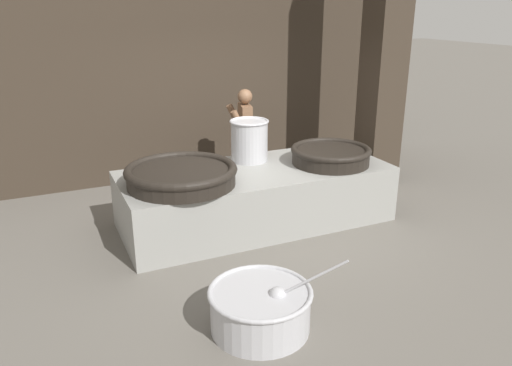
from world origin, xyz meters
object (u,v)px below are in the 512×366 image
object	(u,v)px
giant_wok_far	(331,155)
prep_bowl_vegetables	(260,307)
giant_wok_near	(181,175)
stock_pot	(249,140)
cook	(245,137)

from	to	relation	value
giant_wok_far	prep_bowl_vegetables	bearing A→B (deg)	-134.77
prep_bowl_vegetables	giant_wok_near	bearing A→B (deg)	93.25
stock_pot	prep_bowl_vegetables	size ratio (longest dim) A/B	0.52
prep_bowl_vegetables	stock_pot	bearing A→B (deg)	68.26
giant_wok_near	giant_wok_far	world-z (taller)	giant_wok_near
giant_wok_near	cook	size ratio (longest dim) A/B	0.84
giant_wok_far	cook	size ratio (longest dim) A/B	0.68
giant_wok_near	stock_pot	size ratio (longest dim) A/B	2.36
giant_wok_near	giant_wok_far	size ratio (longest dim) A/B	1.24
cook	prep_bowl_vegetables	size ratio (longest dim) A/B	1.47
stock_pot	cook	world-z (taller)	cook
giant_wok_near	prep_bowl_vegetables	distance (m)	2.13
giant_wok_far	cook	world-z (taller)	cook
giant_wok_near	cook	bearing A→B (deg)	44.40
cook	prep_bowl_vegetables	distance (m)	3.73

